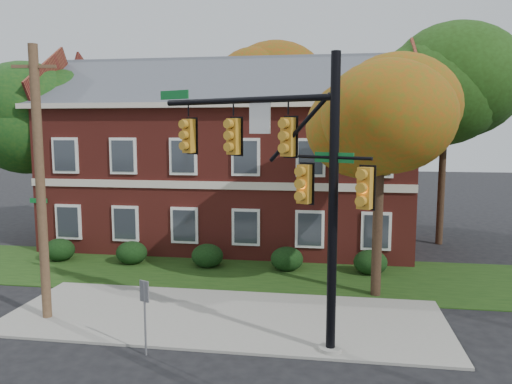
# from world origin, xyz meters

# --- Properties ---
(ground) EXTENTS (120.00, 120.00, 0.00)m
(ground) POSITION_xyz_m (0.00, 0.00, 0.00)
(ground) COLOR black
(ground) RESTS_ON ground
(sidewalk) EXTENTS (14.00, 5.00, 0.08)m
(sidewalk) POSITION_xyz_m (0.00, 1.00, 0.04)
(sidewalk) COLOR gray
(sidewalk) RESTS_ON ground
(grass_strip) EXTENTS (30.00, 6.00, 0.04)m
(grass_strip) POSITION_xyz_m (0.00, 6.00, 0.02)
(grass_strip) COLOR #193811
(grass_strip) RESTS_ON ground
(apartment_building) EXTENTS (18.80, 8.80, 9.74)m
(apartment_building) POSITION_xyz_m (-2.00, 11.95, 4.99)
(apartment_building) COLOR maroon
(apartment_building) RESTS_ON ground
(hedge_far_left) EXTENTS (1.40, 1.26, 1.05)m
(hedge_far_left) POSITION_xyz_m (-9.00, 6.70, 0.53)
(hedge_far_left) COLOR black
(hedge_far_left) RESTS_ON ground
(hedge_left) EXTENTS (1.40, 1.26, 1.05)m
(hedge_left) POSITION_xyz_m (-5.50, 6.70, 0.53)
(hedge_left) COLOR black
(hedge_left) RESTS_ON ground
(hedge_center) EXTENTS (1.40, 1.26, 1.05)m
(hedge_center) POSITION_xyz_m (-2.00, 6.70, 0.53)
(hedge_center) COLOR black
(hedge_center) RESTS_ON ground
(hedge_right) EXTENTS (1.40, 1.26, 1.05)m
(hedge_right) POSITION_xyz_m (1.50, 6.70, 0.53)
(hedge_right) COLOR black
(hedge_right) RESTS_ON ground
(hedge_far_right) EXTENTS (1.40, 1.26, 1.05)m
(hedge_far_right) POSITION_xyz_m (5.00, 6.70, 0.53)
(hedge_far_right) COLOR black
(hedge_far_right) RESTS_ON ground
(tree_near_right) EXTENTS (4.50, 4.25, 8.58)m
(tree_near_right) POSITION_xyz_m (5.22, 3.87, 6.67)
(tree_near_right) COLOR black
(tree_near_right) RESTS_ON ground
(tree_left_rear) EXTENTS (5.40, 5.10, 8.88)m
(tree_left_rear) POSITION_xyz_m (-11.73, 10.84, 6.68)
(tree_left_rear) COLOR black
(tree_left_rear) RESTS_ON ground
(tree_right_rear) EXTENTS (6.30, 5.95, 10.62)m
(tree_right_rear) POSITION_xyz_m (9.31, 12.81, 8.12)
(tree_right_rear) COLOR black
(tree_right_rear) RESTS_ON ground
(tree_far_rear) EXTENTS (6.84, 6.46, 11.52)m
(tree_far_rear) POSITION_xyz_m (-0.66, 19.79, 8.84)
(tree_far_rear) COLOR black
(tree_far_rear) RESTS_ON ground
(traffic_signal) EXTENTS (6.60, 3.15, 8.01)m
(traffic_signal) POSITION_xyz_m (2.10, -0.42, 4.97)
(traffic_signal) COLOR gray
(traffic_signal) RESTS_ON ground
(utility_pole) EXTENTS (1.33, 0.33, 8.58)m
(utility_pole) POSITION_xyz_m (-5.57, 0.07, 4.35)
(utility_pole) COLOR brown
(utility_pole) RESTS_ON ground
(sign_post) EXTENTS (0.29, 0.15, 2.07)m
(sign_post) POSITION_xyz_m (-1.50, -1.90, 1.41)
(sign_post) COLOR slate
(sign_post) RESTS_ON ground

